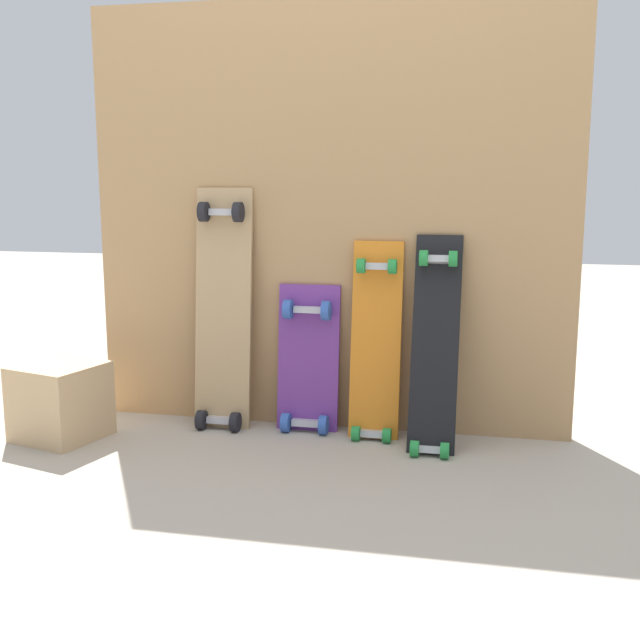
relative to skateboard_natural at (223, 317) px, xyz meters
The scene contains 7 objects.
ground_plane 0.56m from the skateboard_natural, ahead, with size 12.00×12.00×0.00m, color #A89E8E.
plywood_wall_panel 0.53m from the skateboard_natural, 12.62° to the left, with size 1.76×0.04×1.53m, color tan.
skateboard_natural is the anchor object (origin of this frame).
skateboard_purple 0.36m from the skateboard_natural, ahead, with size 0.23×0.14×0.59m.
skateboard_orange 0.58m from the skateboard_natural, ahead, with size 0.18×0.17×0.77m.
skateboard_black 0.79m from the skateboard_natural, ahead, with size 0.16×0.29×0.80m.
wooden_crate 0.65m from the skateboard_natural, 152.80° to the right, with size 0.27×0.27×0.27m, color tan.
Camera 1 is at (0.57, -2.74, 0.92)m, focal length 44.43 mm.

